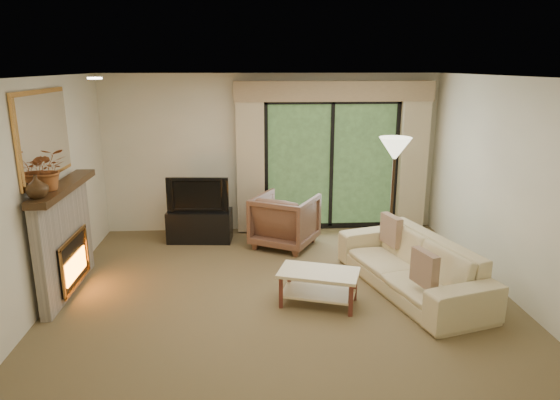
{
  "coord_description": "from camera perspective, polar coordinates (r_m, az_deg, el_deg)",
  "views": [
    {
      "loc": [
        -0.39,
        -5.67,
        2.73
      ],
      "look_at": [
        0.0,
        0.3,
        1.1
      ],
      "focal_mm": 32.0,
      "sensor_mm": 36.0,
      "label": 1
    }
  ],
  "objects": [
    {
      "name": "floor",
      "position": [
        6.31,
        0.18,
        -10.42
      ],
      "size": [
        5.5,
        5.5,
        0.0
      ],
      "primitive_type": "plane",
      "color": "brown",
      "rests_on": "ground"
    },
    {
      "name": "ceiling",
      "position": [
        5.69,
        0.2,
        13.93
      ],
      "size": [
        5.5,
        5.5,
        0.0
      ],
      "primitive_type": "plane",
      "rotation": [
        3.14,
        0.0,
        0.0
      ],
      "color": "silver",
      "rests_on": "ground"
    },
    {
      "name": "wall_back",
      "position": [
        8.3,
        -0.99,
        5.32
      ],
      "size": [
        5.0,
        0.0,
        5.0
      ],
      "primitive_type": "plane",
      "rotation": [
        1.57,
        0.0,
        0.0
      ],
      "color": "beige",
      "rests_on": "ground"
    },
    {
      "name": "wall_front",
      "position": [
        3.5,
        3.01,
        -8.89
      ],
      "size": [
        5.0,
        0.0,
        5.0
      ],
      "primitive_type": "plane",
      "rotation": [
        -1.57,
        0.0,
        0.0
      ],
      "color": "beige",
      "rests_on": "ground"
    },
    {
      "name": "wall_left",
      "position": [
        6.31,
        -25.6,
        0.61
      ],
      "size": [
        0.0,
        5.0,
        5.0
      ],
      "primitive_type": "plane",
      "rotation": [
        1.57,
        0.0,
        1.57
      ],
      "color": "beige",
      "rests_on": "ground"
    },
    {
      "name": "wall_right",
      "position": [
        6.64,
        24.61,
        1.39
      ],
      "size": [
        0.0,
        5.0,
        5.0
      ],
      "primitive_type": "plane",
      "rotation": [
        1.57,
        0.0,
        -1.57
      ],
      "color": "beige",
      "rests_on": "ground"
    },
    {
      "name": "fireplace",
      "position": [
        6.61,
        -23.4,
        -4.09
      ],
      "size": [
        0.24,
        1.7,
        1.37
      ],
      "primitive_type": null,
      "color": "gray",
      "rests_on": "floor"
    },
    {
      "name": "mirror",
      "position": [
        6.36,
        -25.32,
        6.75
      ],
      "size": [
        0.07,
        1.45,
        1.02
      ],
      "primitive_type": null,
      "color": "#D7974B",
      "rests_on": "wall_left"
    },
    {
      "name": "sliding_door",
      "position": [
        8.4,
        5.88,
        3.96
      ],
      "size": [
        2.26,
        0.1,
        2.16
      ],
      "primitive_type": null,
      "color": "black",
      "rests_on": "floor"
    },
    {
      "name": "curtain_left",
      "position": [
        8.16,
        -3.4,
        4.4
      ],
      "size": [
        0.45,
        0.18,
        2.35
      ],
      "primitive_type": "cube",
      "color": "tan",
      "rests_on": "floor"
    },
    {
      "name": "curtain_right",
      "position": [
        8.6,
        14.95,
        4.47
      ],
      "size": [
        0.45,
        0.18,
        2.35
      ],
      "primitive_type": "cube",
      "color": "tan",
      "rests_on": "floor"
    },
    {
      "name": "cornice",
      "position": [
        8.16,
        6.22,
        12.27
      ],
      "size": [
        3.2,
        0.24,
        0.32
      ],
      "primitive_type": "cube",
      "color": "#9C7F5C",
      "rests_on": "wall_back"
    },
    {
      "name": "media_console",
      "position": [
        8.05,
        -9.13,
        -2.9
      ],
      "size": [
        1.03,
        0.53,
        0.5
      ],
      "primitive_type": "cube",
      "rotation": [
        0.0,
        0.0,
        -0.08
      ],
      "color": "black",
      "rests_on": "floor"
    },
    {
      "name": "tv",
      "position": [
        7.91,
        -9.29,
        0.73
      ],
      "size": [
        0.97,
        0.2,
        0.56
      ],
      "primitive_type": "imported",
      "rotation": [
        0.0,
        0.0,
        -0.08
      ],
      "color": "black",
      "rests_on": "media_console"
    },
    {
      "name": "armchair",
      "position": [
        7.69,
        0.58,
        -2.35
      ],
      "size": [
        1.19,
        1.2,
        0.81
      ],
      "primitive_type": "imported",
      "rotation": [
        0.0,
        0.0,
        2.64
      ],
      "color": "brown",
      "rests_on": "floor"
    },
    {
      "name": "sofa",
      "position": [
        6.44,
        14.74,
        -7.15
      ],
      "size": [
        1.48,
        2.44,
        0.67
      ],
      "primitive_type": "imported",
      "rotation": [
        0.0,
        0.0,
        -1.3
      ],
      "color": "#CEBD8B",
      "rests_on": "floor"
    },
    {
      "name": "pillow_near",
      "position": [
        5.76,
        16.19,
        -7.53
      ],
      "size": [
        0.21,
        0.41,
        0.39
      ],
      "primitive_type": "cube",
      "rotation": [
        0.0,
        0.0,
        0.27
      ],
      "color": "brown",
      "rests_on": "sofa"
    },
    {
      "name": "pillow_far",
      "position": [
        6.93,
        12.58,
        -3.37
      ],
      "size": [
        0.21,
        0.42,
        0.4
      ],
      "primitive_type": "cube",
      "rotation": [
        0.0,
        0.0,
        0.27
      ],
      "color": "brown",
      "rests_on": "sofa"
    },
    {
      "name": "coffee_table",
      "position": [
        5.94,
        4.42,
        -9.94
      ],
      "size": [
        1.03,
        0.76,
        0.41
      ],
      "primitive_type": null,
      "rotation": [
        0.0,
        0.0,
        -0.32
      ],
      "color": "beige",
      "rests_on": "floor"
    },
    {
      "name": "floor_lamp",
      "position": [
        7.47,
        12.69,
        0.41
      ],
      "size": [
        0.59,
        0.59,
        1.73
      ],
      "primitive_type": null,
      "rotation": [
        0.0,
        0.0,
        0.34
      ],
      "color": "#FFF8D0",
      "rests_on": "floor"
    },
    {
      "name": "vase",
      "position": [
        5.82,
        -26.07,
        1.39
      ],
      "size": [
        0.3,
        0.3,
        0.25
      ],
      "primitive_type": "imported",
      "rotation": [
        0.0,
        0.0,
        -0.35
      ],
      "color": "#372312",
      "rests_on": "fireplace"
    },
    {
      "name": "branches",
      "position": [
        6.11,
        -25.02,
        3.21
      ],
      "size": [
        0.53,
        0.49,
        0.48
      ],
      "primitive_type": "imported",
      "rotation": [
        0.0,
        0.0,
        0.35
      ],
      "color": "brown",
      "rests_on": "fireplace"
    }
  ]
}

